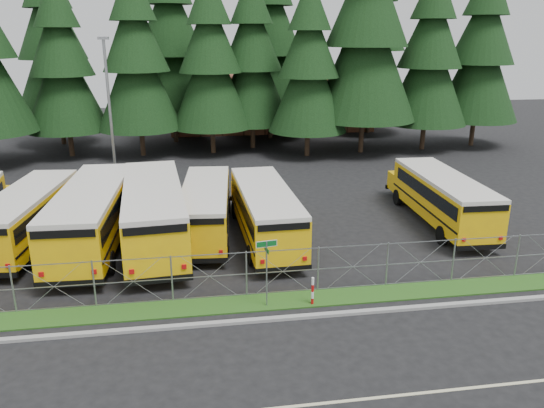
{
  "coord_description": "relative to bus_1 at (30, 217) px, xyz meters",
  "views": [
    {
      "loc": [
        -2.98,
        -20.6,
        10.35
      ],
      "look_at": [
        0.83,
        4.0,
        2.31
      ],
      "focal_mm": 35.0,
      "sensor_mm": 36.0,
      "label": 1
    }
  ],
  "objects": [
    {
      "name": "conifer_3",
      "position": [
        4.03,
        20.41,
        6.63
      ],
      "size": [
        7.28,
        7.28,
        16.1
      ],
      "primitive_type": null,
      "color": "black",
      "rests_on": "ground"
    },
    {
      "name": "conifer_12",
      "position": [
        16.45,
        26.84,
        7.74
      ],
      "size": [
        8.28,
        8.28,
        18.32
      ],
      "primitive_type": null,
      "color": "black",
      "rests_on": "ground"
    },
    {
      "name": "conifer_11",
      "position": [
        6.81,
        26.17,
        7.75
      ],
      "size": [
        8.29,
        8.29,
        18.34
      ],
      "primitive_type": null,
      "color": "black",
      "rests_on": "ground"
    },
    {
      "name": "conifer_4",
      "position": [
        10.25,
        20.51,
        6.44
      ],
      "size": [
        7.11,
        7.11,
        15.72
      ],
      "primitive_type": null,
      "color": "black",
      "rests_on": "ground"
    },
    {
      "name": "street_sign",
      "position": [
        10.96,
        -8.46,
        0.61
      ],
      "size": [
        0.83,
        0.55,
        2.81
      ],
      "color": "gray",
      "rests_on": "ground"
    },
    {
      "name": "grass_verge",
      "position": [
        11.27,
        -8.17,
        -1.39
      ],
      "size": [
        50.0,
        1.4,
        0.06
      ],
      "primitive_type": "cube",
      "color": "#254F16",
      "rests_on": "ground"
    },
    {
      "name": "conifer_7",
      "position": [
        23.57,
        18.71,
        8.81
      ],
      "size": [
        9.25,
        9.25,
        20.47
      ],
      "primitive_type": null,
      "color": "black",
      "rests_on": "ground"
    },
    {
      "name": "chainlink_fence",
      "position": [
        11.27,
        -7.47,
        -0.42
      ],
      "size": [
        44.0,
        0.1,
        2.0
      ],
      "primitive_type": null,
      "color": "gray",
      "rests_on": "ground"
    },
    {
      "name": "road_lane_line",
      "position": [
        11.27,
        -14.47,
        -1.42
      ],
      "size": [
        50.0,
        0.12,
        0.01
      ],
      "primitive_type": "cube",
      "color": "beige",
      "rests_on": "ground"
    },
    {
      "name": "conifer_5",
      "position": [
        14.07,
        22.16,
        6.49
      ],
      "size": [
        7.15,
        7.15,
        15.82
      ],
      "primitive_type": null,
      "color": "black",
      "rests_on": "ground"
    },
    {
      "name": "bus_east",
      "position": [
        22.04,
        -0.28,
        0.01
      ],
      "size": [
        2.96,
        10.97,
        2.85
      ],
      "primitive_type": null,
      "rotation": [
        0.0,
        0.0,
        -0.04
      ],
      "color": "#FEBF08",
      "rests_on": "ground"
    },
    {
      "name": "light_standard",
      "position": [
        2.9,
        10.57,
        4.08
      ],
      "size": [
        0.7,
        0.35,
        10.14
      ],
      "color": "gray",
      "rests_on": "ground"
    },
    {
      "name": "conifer_2",
      "position": [
        -2.18,
        21.12,
        6.25
      ],
      "size": [
        6.94,
        6.94,
        15.35
      ],
      "primitive_type": null,
      "color": "black",
      "rests_on": "ground"
    },
    {
      "name": "conifer_13",
      "position": [
        27.49,
        28.34,
        8.14
      ],
      "size": [
        8.64,
        8.64,
        19.11
      ],
      "primitive_type": null,
      "color": "black",
      "rests_on": "ground"
    },
    {
      "name": "ground",
      "position": [
        11.27,
        -6.47,
        -1.42
      ],
      "size": [
        120.0,
        120.0,
        0.0
      ],
      "primitive_type": "plane",
      "color": "black",
      "rests_on": "ground"
    },
    {
      "name": "bus_2",
      "position": [
        3.3,
        -0.89,
        0.16
      ],
      "size": [
        3.29,
        12.18,
        3.17
      ],
      "primitive_type": null,
      "rotation": [
        0.0,
        0.0,
        -0.04
      ],
      "color": "#FEBF08",
      "rests_on": "ground"
    },
    {
      "name": "bus_4",
      "position": [
        8.92,
        0.02,
        -0.05
      ],
      "size": [
        3.37,
        10.64,
        2.74
      ],
      "primitive_type": null,
      "rotation": [
        0.0,
        0.0,
        -0.09
      ],
      "color": "#FEBF08",
      "rests_on": "ground"
    },
    {
      "name": "striped_bollard",
      "position": [
        12.77,
        -8.63,
        -0.82
      ],
      "size": [
        0.11,
        0.11,
        1.2
      ],
      "primitive_type": "cylinder",
      "color": "#B20C0C",
      "rests_on": "ground"
    },
    {
      "name": "bus_5",
      "position": [
        11.88,
        -1.26,
        0.01
      ],
      "size": [
        2.89,
        11.0,
        2.87
      ],
      "primitive_type": null,
      "rotation": [
        0.0,
        0.0,
        0.03
      ],
      "color": "#FEBF08",
      "rests_on": "ground"
    },
    {
      "name": "conifer_8",
      "position": [
        29.67,
        19.11,
        6.77
      ],
      "size": [
        7.41,
        7.41,
        16.39
      ],
      "primitive_type": null,
      "color": "black",
      "rests_on": "ground"
    },
    {
      "name": "bus_1",
      "position": [
        0.0,
        0.0,
        0.0
      ],
      "size": [
        3.74,
        11.06,
        2.84
      ],
      "primitive_type": null,
      "rotation": [
        0.0,
        0.0,
        -0.11
      ],
      "color": "#FEBF08",
      "rests_on": "ground"
    },
    {
      "name": "conifer_9",
      "position": [
        35.12,
        20.06,
        7.03
      ],
      "size": [
        7.64,
        7.64,
        16.9
      ],
      "primitive_type": null,
      "color": "black",
      "rests_on": "ground"
    },
    {
      "name": "conifer_6",
      "position": [
        18.4,
        18.01,
        6.09
      ],
      "size": [
        6.79,
        6.79,
        15.02
      ],
      "primitive_type": null,
      "color": "black",
      "rests_on": "ground"
    },
    {
      "name": "curb",
      "position": [
        11.27,
        -9.57,
        -1.36
      ],
      "size": [
        50.0,
        0.25,
        0.12
      ],
      "primitive_type": "cube",
      "color": "gray",
      "rests_on": "ground"
    },
    {
      "name": "conifer_10",
      "position": [
        -4.07,
        26.81,
        7.49
      ],
      "size": [
        8.06,
        8.06,
        17.82
      ],
      "primitive_type": null,
      "color": "black",
      "rests_on": "ground"
    },
    {
      "name": "bus_3",
      "position": [
        6.25,
        -1.02,
        0.19
      ],
      "size": [
        3.88,
        12.52,
        3.23
      ],
      "primitive_type": null,
      "rotation": [
        0.0,
        0.0,
        0.08
      ],
      "color": "#FEBF08",
      "rests_on": "ground"
    },
    {
      "name": "brick_building",
      "position": [
        17.27,
        33.53,
        1.58
      ],
      "size": [
        22.0,
        10.0,
        6.0
      ],
      "primitive_type": "cube",
      "color": "brown",
      "rests_on": "ground"
    }
  ]
}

